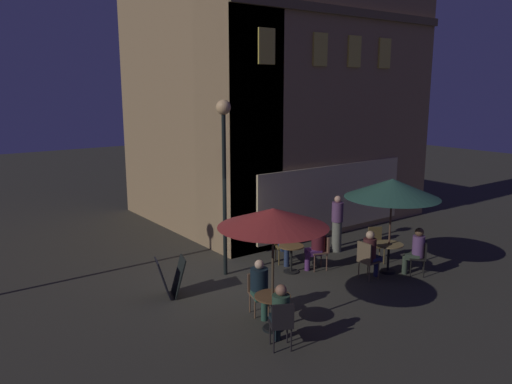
{
  "coord_description": "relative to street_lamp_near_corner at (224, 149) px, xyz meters",
  "views": [
    {
      "loc": [
        -6.51,
        -9.7,
        4.7
      ],
      "look_at": [
        0.8,
        0.12,
        2.16
      ],
      "focal_mm": 35.47,
      "sensor_mm": 36.0,
      "label": 1
    }
  ],
  "objects": [
    {
      "name": "patron_seated_0",
      "position": [
        2.76,
        -2.39,
        -2.52
      ],
      "size": [
        0.53,
        0.33,
        1.24
      ],
      "rotation": [
        0.0,
        0.0,
        0.0
      ],
      "color": "navy",
      "rests_on": "ground"
    },
    {
      "name": "cafe_chair_4",
      "position": [
        -0.69,
        -2.3,
        -2.7
      ],
      "size": [
        0.47,
        0.47,
        0.86
      ],
      "rotation": [
        0.0,
        0.0,
        -1.85
      ],
      "color": "brown",
      "rests_on": "ground"
    },
    {
      "name": "patio_umbrella_1",
      "position": [
        -0.92,
        -3.08,
        -0.95
      ],
      "size": [
        2.13,
        2.13,
        2.47
      ],
      "color": "black",
      "rests_on": "ground"
    },
    {
      "name": "patron_seated_4",
      "position": [
        1.73,
        -0.26,
        -2.5
      ],
      "size": [
        0.43,
        0.51,
        1.28
      ],
      "rotation": [
        0.0,
        0.0,
        -2.0
      ],
      "color": "navy",
      "rests_on": "ground"
    },
    {
      "name": "cafe_chair_0",
      "position": [
        2.6,
        -2.39,
        -2.65
      ],
      "size": [
        0.43,
        0.43,
        0.98
      ],
      "rotation": [
        0.0,
        0.0,
        0.0
      ],
      "color": "brown",
      "rests_on": "ground"
    },
    {
      "name": "cafe_table_1",
      "position": [
        -0.92,
        -3.08,
        -2.71
      ],
      "size": [
        0.71,
        0.71,
        0.72
      ],
      "color": "black",
      "rests_on": "ground"
    },
    {
      "name": "cafe_chair_2",
      "position": [
        3.84,
        -1.64,
        -2.65
      ],
      "size": [
        0.52,
        0.52,
        0.96
      ],
      "rotation": [
        0.0,
        0.0,
        -2.05
      ],
      "color": "brown",
      "rests_on": "ground"
    },
    {
      "name": "patron_seated_5",
      "position": [
        2.11,
        -1.12,
        -2.55
      ],
      "size": [
        0.54,
        0.46,
        1.18
      ],
      "rotation": [
        0.0,
        0.0,
        2.81
      ],
      "color": "#60306C",
      "rests_on": "ground"
    },
    {
      "name": "patron_seated_2",
      "position": [
        -1.22,
        -3.69,
        -2.52
      ],
      "size": [
        0.45,
        0.52,
        1.23
      ],
      "rotation": [
        0.0,
        0.0,
        1.1
      ],
      "color": "black",
      "rests_on": "ground"
    },
    {
      "name": "cafe_table_2",
      "position": [
        1.45,
        -0.89,
        -2.73
      ],
      "size": [
        0.65,
        0.65,
        0.72
      ],
      "color": "black",
      "rests_on": "ground"
    },
    {
      "name": "cafe_chair_1",
      "position": [
        3.94,
        -3.03,
        -2.69
      ],
      "size": [
        0.56,
        0.56,
        0.88
      ],
      "rotation": [
        0.0,
        0.0,
        2.23
      ],
      "color": "black",
      "rests_on": "ground"
    },
    {
      "name": "cafe_chair_5",
      "position": [
        1.8,
        -0.13,
        -2.68
      ],
      "size": [
        0.58,
        0.58,
        0.91
      ],
      "rotation": [
        0.0,
        0.0,
        -2.0
      ],
      "color": "brown",
      "rests_on": "ground"
    },
    {
      "name": "cafe_chair_3",
      "position": [
        -1.29,
        -3.82,
        -2.66
      ],
      "size": [
        0.54,
        0.54,
        0.94
      ],
      "rotation": [
        0.0,
        0.0,
        1.1
      ],
      "color": "black",
      "rests_on": "ground"
    },
    {
      "name": "menu_sandwich_board",
      "position": [
        -1.76,
        -0.42,
        -2.76
      ],
      "size": [
        0.78,
        0.71,
        0.89
      ],
      "rotation": [
        0.0,
        0.0,
        -0.3
      ],
      "color": "black",
      "rests_on": "ground"
    },
    {
      "name": "patron_standing_6",
      "position": [
        3.62,
        -0.38,
        -2.38
      ],
      "size": [
        0.33,
        0.33,
        1.66
      ],
      "rotation": [
        0.0,
        0.0,
        0.53
      ],
      "color": "slate",
      "rests_on": "ground"
    },
    {
      "name": "patio_umbrella_0",
      "position": [
        3.45,
        -2.39,
        -1.01
      ],
      "size": [
        2.39,
        2.39,
        2.47
      ],
      "color": "black",
      "rests_on": "ground"
    },
    {
      "name": "cafe_building",
      "position": [
        3.58,
        3.0,
        0.69
      ],
      "size": [
        8.74,
        7.35,
        7.83
      ],
      "color": "#9F7E55",
      "rests_on": "ground"
    },
    {
      "name": "street_lamp_near_corner",
      "position": [
        0.0,
        0.0,
        0.0
      ],
      "size": [
        0.36,
        0.36,
        4.41
      ],
      "color": "black",
      "rests_on": "ground"
    },
    {
      "name": "cafe_chair_6",
      "position": [
        2.24,
        -1.17,
        -2.67
      ],
      "size": [
        0.56,
        0.56,
        0.89
      ],
      "rotation": [
        0.0,
        0.0,
        2.81
      ],
      "color": "brown",
      "rests_on": "ground"
    },
    {
      "name": "ground_plane",
      "position": [
        -0.18,
        -0.6,
        -3.22
      ],
      "size": [
        60.0,
        60.0,
        0.0
      ],
      "primitive_type": "plane",
      "color": "#353229"
    },
    {
      "name": "patron_seated_3",
      "position": [
        -0.72,
        -2.42,
        -2.53
      ],
      "size": [
        0.46,
        0.55,
        1.2
      ],
      "rotation": [
        0.0,
        0.0,
        -1.85
      ],
      "color": "#274B39",
      "rests_on": "ground"
    },
    {
      "name": "patron_seated_1",
      "position": [
        3.86,
        -2.91,
        -2.52
      ],
      "size": [
        0.47,
        0.5,
        1.25
      ],
      "rotation": [
        0.0,
        0.0,
        2.23
      ],
      "color": "#334030",
      "rests_on": "ground"
    },
    {
      "name": "cafe_table_0",
      "position": [
        3.45,
        -2.39,
        -2.66
      ],
      "size": [
        0.73,
        0.73,
        0.77
      ],
      "color": "black",
      "rests_on": "ground"
    }
  ]
}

